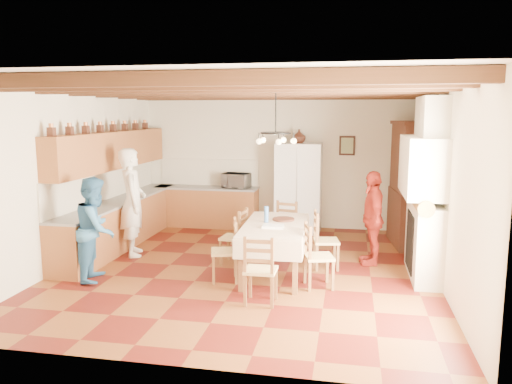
# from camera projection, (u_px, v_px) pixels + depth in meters

# --- Properties ---
(floor) EXTENTS (6.00, 6.50, 0.02)m
(floor) POSITION_uv_depth(u_px,v_px,m) (247.00, 270.00, 8.24)
(floor) COLOR #53140E
(floor) RESTS_ON ground
(ceiling) EXTENTS (6.00, 6.50, 0.02)m
(ceiling) POSITION_uv_depth(u_px,v_px,m) (246.00, 83.00, 7.76)
(ceiling) COLOR white
(ceiling) RESTS_ON ground
(wall_back) EXTENTS (6.00, 0.02, 3.00)m
(wall_back) POSITION_uv_depth(u_px,v_px,m) (276.00, 160.00, 11.16)
(wall_back) COLOR beige
(wall_back) RESTS_ON ground
(wall_front) EXTENTS (6.00, 0.02, 3.00)m
(wall_front) POSITION_uv_depth(u_px,v_px,m) (177.00, 223.00, 4.84)
(wall_front) COLOR beige
(wall_front) RESTS_ON ground
(wall_left) EXTENTS (0.02, 6.50, 3.00)m
(wall_left) POSITION_uv_depth(u_px,v_px,m) (75.00, 175.00, 8.56)
(wall_left) COLOR beige
(wall_left) RESTS_ON ground
(wall_right) EXTENTS (0.02, 6.50, 3.00)m
(wall_right) POSITION_uv_depth(u_px,v_px,m) (443.00, 184.00, 7.44)
(wall_right) COLOR beige
(wall_right) RESTS_ON ground
(ceiling_beams) EXTENTS (6.00, 6.30, 0.16)m
(ceiling_beams) POSITION_uv_depth(u_px,v_px,m) (246.00, 90.00, 7.77)
(ceiling_beams) COLOR #382110
(ceiling_beams) RESTS_ON ground
(lower_cabinets_left) EXTENTS (0.60, 4.30, 0.86)m
(lower_cabinets_left) POSITION_uv_depth(u_px,v_px,m) (122.00, 223.00, 9.69)
(lower_cabinets_left) COLOR brown
(lower_cabinets_left) RESTS_ON ground
(lower_cabinets_back) EXTENTS (2.30, 0.60, 0.86)m
(lower_cabinets_back) POSITION_uv_depth(u_px,v_px,m) (207.00, 207.00, 11.32)
(lower_cabinets_back) COLOR brown
(lower_cabinets_back) RESTS_ON ground
(countertop_left) EXTENTS (0.62, 4.30, 0.04)m
(countertop_left) POSITION_uv_depth(u_px,v_px,m) (121.00, 201.00, 9.61)
(countertop_left) COLOR slate
(countertop_left) RESTS_ON lower_cabinets_left
(countertop_back) EXTENTS (2.34, 0.62, 0.04)m
(countertop_back) POSITION_uv_depth(u_px,v_px,m) (206.00, 188.00, 11.24)
(countertop_back) COLOR slate
(countertop_back) RESTS_ON lower_cabinets_back
(backsplash_left) EXTENTS (0.03, 4.30, 0.60)m
(backsplash_left) POSITION_uv_depth(u_px,v_px,m) (106.00, 184.00, 9.62)
(backsplash_left) COLOR beige
(backsplash_left) RESTS_ON ground
(backsplash_back) EXTENTS (2.30, 0.03, 0.60)m
(backsplash_back) POSITION_uv_depth(u_px,v_px,m) (210.00, 172.00, 11.47)
(backsplash_back) COLOR beige
(backsplash_back) RESTS_ON ground
(upper_cabinets) EXTENTS (0.35, 4.20, 0.70)m
(upper_cabinets) POSITION_uv_depth(u_px,v_px,m) (113.00, 150.00, 9.48)
(upper_cabinets) COLOR brown
(upper_cabinets) RESTS_ON ground
(fireplace) EXTENTS (0.56, 1.60, 2.80)m
(fireplace) POSITION_uv_depth(u_px,v_px,m) (421.00, 188.00, 7.70)
(fireplace) COLOR beige
(fireplace) RESTS_ON ground
(wall_picture) EXTENTS (0.34, 0.03, 0.42)m
(wall_picture) POSITION_uv_depth(u_px,v_px,m) (347.00, 146.00, 10.79)
(wall_picture) COLOR black
(wall_picture) RESTS_ON ground
(refrigerator) EXTENTS (0.96, 0.79, 1.92)m
(refrigerator) POSITION_uv_depth(u_px,v_px,m) (299.00, 188.00, 10.75)
(refrigerator) COLOR white
(refrigerator) RESTS_ON floor
(hutch) EXTENTS (0.70, 1.38, 2.40)m
(hutch) POSITION_uv_depth(u_px,v_px,m) (409.00, 184.00, 9.60)
(hutch) COLOR #3C2013
(hutch) RESTS_ON floor
(dining_table) EXTENTS (1.02, 1.92, 0.82)m
(dining_table) POSITION_uv_depth(u_px,v_px,m) (275.00, 229.00, 7.86)
(dining_table) COLOR beige
(dining_table) RESTS_ON floor
(chandelier) EXTENTS (0.47, 0.47, 0.03)m
(chandelier) POSITION_uv_depth(u_px,v_px,m) (276.00, 133.00, 7.62)
(chandelier) COLOR black
(chandelier) RESTS_ON ground
(chair_left_near) EXTENTS (0.50, 0.51, 0.96)m
(chair_left_near) POSITION_uv_depth(u_px,v_px,m) (224.00, 250.00, 7.61)
(chair_left_near) COLOR brown
(chair_left_near) RESTS_ON floor
(chair_left_far) EXTENTS (0.45, 0.47, 0.96)m
(chair_left_far) POSITION_uv_depth(u_px,v_px,m) (234.00, 236.00, 8.46)
(chair_left_far) COLOR brown
(chair_left_far) RESTS_ON floor
(chair_right_near) EXTENTS (0.50, 0.51, 0.96)m
(chair_right_near) POSITION_uv_depth(u_px,v_px,m) (319.00, 255.00, 7.34)
(chair_right_near) COLOR brown
(chair_right_near) RESTS_ON floor
(chair_right_far) EXTENTS (0.47, 0.49, 0.96)m
(chair_right_far) POSITION_uv_depth(u_px,v_px,m) (326.00, 240.00, 8.24)
(chair_right_far) COLOR brown
(chair_right_far) RESTS_ON floor
(chair_end_near) EXTENTS (0.42, 0.40, 0.96)m
(chair_end_near) POSITION_uv_depth(u_px,v_px,m) (261.00, 269.00, 6.71)
(chair_end_near) COLOR brown
(chair_end_near) RESTS_ON floor
(chair_end_far) EXTENTS (0.49, 0.48, 0.96)m
(chair_end_far) POSITION_uv_depth(u_px,v_px,m) (284.00, 229.00, 9.03)
(chair_end_far) COLOR brown
(chair_end_far) RESTS_ON floor
(person_man) EXTENTS (0.71, 0.84, 1.94)m
(person_man) POSITION_uv_depth(u_px,v_px,m) (133.00, 202.00, 8.93)
(person_man) COLOR silver
(person_man) RESTS_ON floor
(person_woman_blue) EXTENTS (0.77, 0.89, 1.60)m
(person_woman_blue) POSITION_uv_depth(u_px,v_px,m) (96.00, 229.00, 7.64)
(person_woman_blue) COLOR teal
(person_woman_blue) RESTS_ON floor
(person_woman_red) EXTENTS (0.52, 0.98, 1.60)m
(person_woman_red) POSITION_uv_depth(u_px,v_px,m) (372.00, 218.00, 8.43)
(person_woman_red) COLOR #A2281C
(person_woman_red) RESTS_ON floor
(microwave) EXTENTS (0.64, 0.49, 0.32)m
(microwave) POSITION_uv_depth(u_px,v_px,m) (236.00, 181.00, 11.09)
(microwave) COLOR silver
(microwave) RESTS_ON countertop_back
(fridge_vase) EXTENTS (0.33, 0.33, 0.29)m
(fridge_vase) POSITION_uv_depth(u_px,v_px,m) (299.00, 136.00, 10.58)
(fridge_vase) COLOR #3C2013
(fridge_vase) RESTS_ON refrigerator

